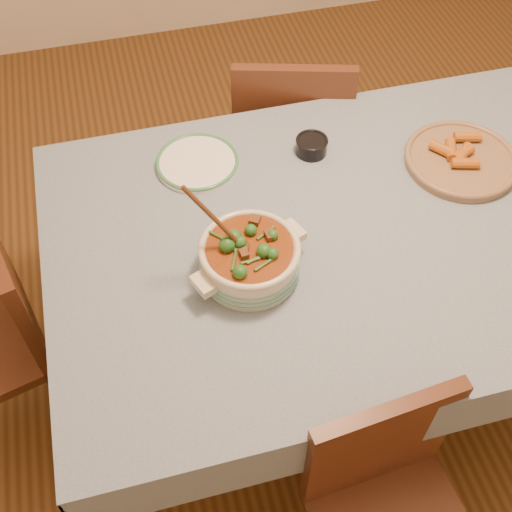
{
  "coord_description": "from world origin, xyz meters",
  "views": [
    {
      "loc": [
        -0.56,
        -1.03,
        2.06
      ],
      "look_at": [
        -0.31,
        -0.1,
        0.84
      ],
      "focal_mm": 45.0,
      "sensor_mm": 36.0,
      "label": 1
    }
  ],
  "objects_px": {
    "white_plate": "(197,163)",
    "chair_near": "(387,504)",
    "condiment_bowl": "(312,145)",
    "dining_table": "(356,247)",
    "stew_casserole": "(250,257)",
    "fried_plate": "(461,158)",
    "chair_far": "(290,137)"
  },
  "relations": [
    {
      "from": "white_plate",
      "to": "chair_near",
      "type": "bearing_deg",
      "value": -75.17
    },
    {
      "from": "white_plate",
      "to": "condiment_bowl",
      "type": "relative_size",
      "value": 2.61
    },
    {
      "from": "chair_near",
      "to": "dining_table",
      "type": "bearing_deg",
      "value": 73.87
    },
    {
      "from": "stew_casserole",
      "to": "condiment_bowl",
      "type": "relative_size",
      "value": 2.69
    },
    {
      "from": "white_plate",
      "to": "fried_plate",
      "type": "xyz_separation_m",
      "value": [
        0.74,
        -0.19,
        0.01
      ]
    },
    {
      "from": "condiment_bowl",
      "to": "chair_near",
      "type": "distance_m",
      "value": 1.0
    },
    {
      "from": "stew_casserole",
      "to": "chair_near",
      "type": "height_order",
      "value": "stew_casserole"
    },
    {
      "from": "chair_far",
      "to": "chair_near",
      "type": "xyz_separation_m",
      "value": [
        -0.14,
        -1.31,
        -0.03
      ]
    },
    {
      "from": "fried_plate",
      "to": "chair_near",
      "type": "relative_size",
      "value": 0.51
    },
    {
      "from": "condiment_bowl",
      "to": "fried_plate",
      "type": "distance_m",
      "value": 0.44
    },
    {
      "from": "stew_casserole",
      "to": "chair_far",
      "type": "bearing_deg",
      "value": 65.67
    },
    {
      "from": "condiment_bowl",
      "to": "chair_near",
      "type": "relative_size",
      "value": 0.15
    },
    {
      "from": "dining_table",
      "to": "chair_far",
      "type": "height_order",
      "value": "chair_far"
    },
    {
      "from": "white_plate",
      "to": "chair_far",
      "type": "bearing_deg",
      "value": 40.99
    },
    {
      "from": "dining_table",
      "to": "stew_casserole",
      "type": "height_order",
      "value": "stew_casserole"
    },
    {
      "from": "fried_plate",
      "to": "stew_casserole",
      "type": "bearing_deg",
      "value": -161.77
    },
    {
      "from": "fried_plate",
      "to": "dining_table",
      "type": "bearing_deg",
      "value": -157.49
    },
    {
      "from": "condiment_bowl",
      "to": "chair_far",
      "type": "distance_m",
      "value": 0.48
    },
    {
      "from": "white_plate",
      "to": "fried_plate",
      "type": "relative_size",
      "value": 0.75
    },
    {
      "from": "dining_table",
      "to": "chair_near",
      "type": "xyz_separation_m",
      "value": [
        -0.12,
        -0.63,
        -0.21
      ]
    },
    {
      "from": "white_plate",
      "to": "fried_plate",
      "type": "distance_m",
      "value": 0.77
    },
    {
      "from": "stew_casserole",
      "to": "chair_near",
      "type": "bearing_deg",
      "value": -69.61
    },
    {
      "from": "dining_table",
      "to": "fried_plate",
      "type": "bearing_deg",
      "value": 22.51
    },
    {
      "from": "dining_table",
      "to": "chair_near",
      "type": "distance_m",
      "value": 0.67
    },
    {
      "from": "dining_table",
      "to": "white_plate",
      "type": "distance_m",
      "value": 0.52
    },
    {
      "from": "chair_far",
      "to": "condiment_bowl",
      "type": "bearing_deg",
      "value": 97.55
    },
    {
      "from": "fried_plate",
      "to": "chair_near",
      "type": "bearing_deg",
      "value": -121.98
    },
    {
      "from": "stew_casserole",
      "to": "chair_far",
      "type": "relative_size",
      "value": 0.37
    },
    {
      "from": "dining_table",
      "to": "fried_plate",
      "type": "xyz_separation_m",
      "value": [
        0.37,
        0.15,
        0.11
      ]
    },
    {
      "from": "dining_table",
      "to": "white_plate",
      "type": "relative_size",
      "value": 5.45
    },
    {
      "from": "condiment_bowl",
      "to": "chair_near",
      "type": "bearing_deg",
      "value": -94.97
    },
    {
      "from": "fried_plate",
      "to": "white_plate",
      "type": "bearing_deg",
      "value": 165.79
    }
  ]
}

